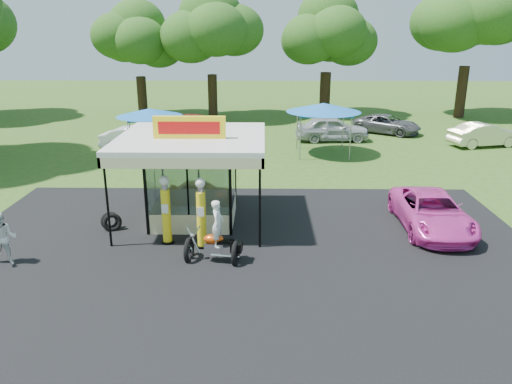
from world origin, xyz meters
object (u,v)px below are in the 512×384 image
bg_car_d (387,124)px  tent_west (149,113)px  pink_sedan (432,212)px  bg_car_e (484,135)px  gas_station_kiosk (193,177)px  spectator_west (2,239)px  bg_car_c (332,129)px  kiosk_car (202,191)px  tent_east (324,108)px  motorcycle (216,238)px  bg_car_a (138,139)px  bg_car_b (198,127)px  gas_pump_left (166,212)px  gas_pump_right (201,215)px

bg_car_d → tent_west: size_ratio=1.21×
pink_sedan → bg_car_e: bg_car_e is taller
gas_station_kiosk → spectator_west: gas_station_kiosk is taller
bg_car_c → kiosk_car: bearing=147.1°
tent_west → tent_east: tent_east is taller
gas_station_kiosk → spectator_west: (-5.51, -3.94, -0.90)m
motorcycle → kiosk_car: (-1.16, 5.84, -0.37)m
pink_sedan → spectator_west: 14.78m
gas_station_kiosk → spectator_west: size_ratio=3.07×
gas_station_kiosk → bg_car_a: (-5.03, 11.60, -1.05)m
bg_car_b → tent_east: 9.24m
bg_car_c → bg_car_d: bg_car_c is taller
gas_pump_left → gas_pump_right: bearing=-14.6°
gas_pump_right → bg_car_a: 15.23m
bg_car_e → tent_east: (-10.54, -2.28, 2.02)m
motorcycle → bg_car_d: 23.32m
gas_pump_left → kiosk_car: 4.54m
spectator_west → tent_east: size_ratio=0.40×
gas_pump_left → bg_car_e: size_ratio=0.55×
spectator_west → bg_car_e: 28.06m
gas_pump_right → motorcycle: (0.58, -1.08, -0.35)m
pink_sedan → gas_pump_right: bearing=-167.3°
gas_station_kiosk → bg_car_d: gas_station_kiosk is taller
spectator_west → bg_car_c: 22.55m
tent_east → gas_station_kiosk: bearing=-119.4°
motorcycle → bg_car_a: motorcycle is taller
gas_pump_right → bg_car_b: bearing=97.5°
gas_station_kiosk → spectator_west: 6.83m
bg_car_c → bg_car_d: bearing=-61.3°
kiosk_car → tent_east: 10.92m
gas_pump_left → bg_car_e: (17.36, 15.44, -0.44)m
kiosk_car → bg_car_e: bg_car_e is taller
bg_car_e → motorcycle: bearing=123.2°
motorcycle → spectator_west: motorcycle is taller
gas_station_kiosk → bg_car_b: size_ratio=0.99×
gas_station_kiosk → kiosk_car: 2.56m
gas_pump_left → spectator_west: gas_pump_left is taller
pink_sedan → bg_car_e: 15.98m
motorcycle → tent_west: bearing=117.5°
gas_pump_left → bg_car_a: gas_pump_left is taller
bg_car_a → bg_car_c: bg_car_c is taller
bg_car_a → tent_west: size_ratio=1.15×
gas_pump_left → bg_car_b: 17.53m
bg_car_a → tent_west: (1.00, -0.70, 1.72)m
bg_car_a → bg_car_c: size_ratio=0.92×
motorcycle → bg_car_d: size_ratio=0.46×
gas_pump_left → bg_car_a: bearing=107.5°
tent_west → bg_car_e: bearing=6.4°
gas_pump_left → bg_car_b: gas_pump_left is taller
motorcycle → tent_east: bearing=78.9°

